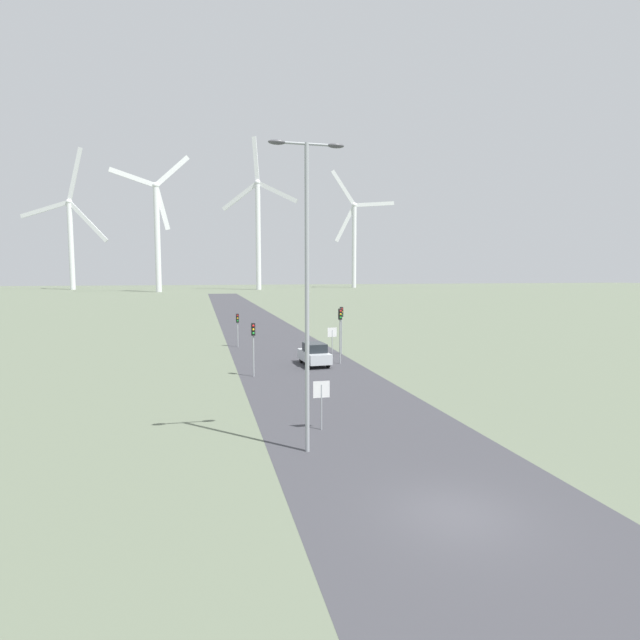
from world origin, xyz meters
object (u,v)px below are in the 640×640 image
traffic_light_post_mid_right (342,320)px  wind_turbine_center (258,224)px  traffic_light_post_near_left (253,337)px  wind_turbine_far_left (70,233)px  car_approaching (314,354)px  wind_turbine_left (157,227)px  streetlamp (307,268)px  stop_sign_near (321,396)px  traffic_light_post_mid_left (238,323)px  stop_sign_far (332,337)px  wind_turbine_right (354,236)px  traffic_light_post_near_right (340,324)px

traffic_light_post_mid_right → wind_turbine_center: 178.11m
traffic_light_post_near_left → wind_turbine_far_left: wind_turbine_far_left is taller
car_approaching → wind_turbine_left: size_ratio=0.08×
car_approaching → wind_turbine_left: wind_turbine_left is taller
streetlamp → stop_sign_near: 6.72m
stop_sign_near → traffic_light_post_mid_left: traffic_light_post_mid_left is taller
traffic_light_post_mid_right → car_approaching: bearing=-126.7°
stop_sign_near → wind_turbine_left: size_ratio=0.04×
car_approaching → wind_turbine_left: (-24.52, 164.12, 24.21)m
stop_sign_far → traffic_light_post_mid_right: 3.10m
traffic_light_post_near_left → wind_turbine_far_left: (-58.54, 205.17, 22.06)m
wind_turbine_center → wind_turbine_right: 53.54m
traffic_light_post_near_left → traffic_light_post_mid_right: 12.19m
car_approaching → wind_turbine_right: bearing=71.8°
wind_turbine_left → wind_turbine_right: wind_turbine_right is taller
wind_turbine_center → traffic_light_post_near_right: bearing=-94.4°
car_approaching → wind_turbine_far_left: (-63.81, 201.87, 24.00)m
stop_sign_far → car_approaching: stop_sign_far is taller
traffic_light_post_mid_left → stop_sign_near: bearing=-86.1°
traffic_light_post_mid_right → wind_turbine_right: wind_turbine_right is taller
streetlamp → traffic_light_post_mid_left: (-0.66, 30.69, -5.21)m
stop_sign_far → stop_sign_near: bearing=-106.4°
traffic_light_post_mid_right → wind_turbine_far_left: bearing=108.9°
traffic_light_post_near_left → wind_turbine_far_left: 214.50m
wind_turbine_far_left → wind_turbine_center: (79.97, -21.06, 3.58)m
car_approaching → wind_turbine_left: 167.69m
wind_turbine_left → wind_turbine_right: size_ratio=0.92×
traffic_light_post_near_right → wind_turbine_left: (-26.73, 163.93, 21.80)m
car_approaching → wind_turbine_far_left: wind_turbine_far_left is taller
streetlamp → traffic_light_post_near_right: size_ratio=2.78×
traffic_light_post_near_right → traffic_light_post_mid_left: (-7.53, 11.45, -0.84)m
traffic_light_post_near_right → stop_sign_near: bearing=-108.7°
streetlamp → traffic_light_post_mid_left: streetlamp is taller
traffic_light_post_mid_right → wind_turbine_right: 206.16m
wind_turbine_far_left → traffic_light_post_mid_left: bearing=-72.9°
wind_turbine_far_left → wind_turbine_right: size_ratio=1.07×
wind_turbine_far_left → wind_turbine_right: bearing=-0.7°
stop_sign_near → traffic_light_post_mid_right: (7.09, 21.32, 1.52)m
streetlamp → wind_turbine_left: size_ratio=0.24×
streetlamp → traffic_light_post_mid_right: size_ratio=2.91×
stop_sign_near → traffic_light_post_mid_left: 28.08m
streetlamp → stop_sign_near: bearing=64.9°
wind_turbine_left → traffic_light_post_mid_right: bearing=-79.9°
traffic_light_post_mid_left → traffic_light_post_near_left: bearing=-89.8°
traffic_light_post_mid_left → wind_turbine_right: wind_turbine_right is taller
streetlamp → wind_turbine_left: bearing=96.2°
traffic_light_post_mid_left → traffic_light_post_mid_right: size_ratio=0.78×
wind_turbine_right → traffic_light_post_near_left: bearing=-109.3°
traffic_light_post_mid_left → wind_turbine_right: bearing=69.3°
traffic_light_post_mid_right → stop_sign_far: bearing=-122.6°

